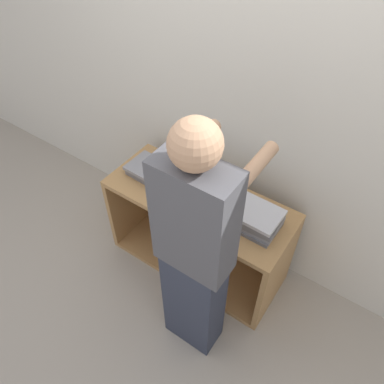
% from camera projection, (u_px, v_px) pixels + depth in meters
% --- Properties ---
extents(ground_plane, '(12.00, 12.00, 0.00)m').
position_uv_depth(ground_plane, '(178.00, 284.00, 2.86)').
color(ground_plane, '#9E9384').
extents(wall_back, '(8.00, 0.05, 2.40)m').
position_uv_depth(wall_back, '(232.00, 111.00, 2.37)').
color(wall_back, beige).
rests_on(wall_back, ground_plane).
extents(cart, '(1.31, 0.53, 0.72)m').
position_uv_depth(cart, '(203.00, 226.00, 2.79)').
color(cart, '#A87A47').
rests_on(cart, ground_plane).
extents(laptop_open, '(0.35, 0.29, 0.25)m').
position_uv_depth(laptop_open, '(203.00, 188.00, 2.49)').
color(laptop_open, '#B7B7BC').
rests_on(laptop_open, cart).
extents(laptop_stack_left, '(0.37, 0.26, 0.08)m').
position_uv_depth(laptop_stack_left, '(154.00, 172.00, 2.62)').
color(laptop_stack_left, slate).
rests_on(laptop_stack_left, cart).
extents(laptop_stack_right, '(0.37, 0.25, 0.13)m').
position_uv_depth(laptop_stack_right, '(251.00, 216.00, 2.30)').
color(laptop_stack_right, slate).
rests_on(laptop_stack_right, cart).
extents(person, '(0.40, 0.53, 1.74)m').
position_uv_depth(person, '(195.00, 255.00, 1.98)').
color(person, '#2D3342').
rests_on(person, ground_plane).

